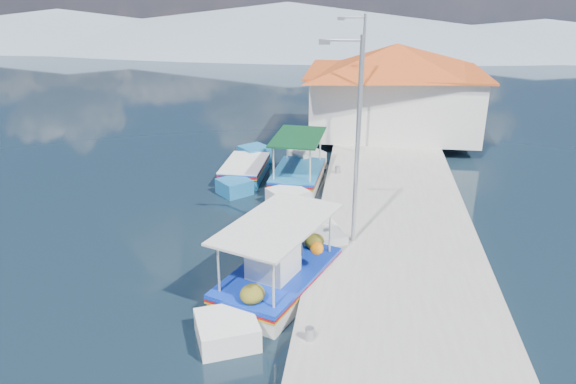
# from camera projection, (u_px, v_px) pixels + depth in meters

# --- Properties ---
(ground) EXTENTS (160.00, 160.00, 0.00)m
(ground) POSITION_uv_depth(u_px,v_px,m) (186.00, 277.00, 15.33)
(ground) COLOR black
(ground) RESTS_ON ground
(quay) EXTENTS (5.00, 44.00, 0.50)m
(quay) POSITION_uv_depth(u_px,v_px,m) (391.00, 200.00, 20.00)
(quay) COLOR #A3A198
(quay) RESTS_ON ground
(bollards) EXTENTS (0.20, 17.20, 0.30)m
(bollards) POSITION_uv_depth(u_px,v_px,m) (333.00, 195.00, 19.43)
(bollards) COLOR #A5A8AD
(bollards) RESTS_ON quay
(main_caique) EXTENTS (3.53, 6.47, 2.27)m
(main_caique) POSITION_uv_depth(u_px,v_px,m) (278.00, 276.00, 14.56)
(main_caique) COLOR silver
(main_caique) RESTS_ON ground
(caique_green_canopy) EXTENTS (2.02, 6.09, 2.28)m
(caique_green_canopy) POSITION_uv_depth(u_px,v_px,m) (298.00, 176.00, 22.16)
(caique_green_canopy) COLOR silver
(caique_green_canopy) RESTS_ON ground
(caique_blue_hull) EXTENTS (1.64, 5.52, 0.98)m
(caique_blue_hull) POSITION_uv_depth(u_px,v_px,m) (245.00, 171.00, 23.02)
(caique_blue_hull) COLOR #196299
(caique_blue_hull) RESTS_ON ground
(harbor_building) EXTENTS (10.49, 10.49, 4.40)m
(harbor_building) POSITION_uv_depth(u_px,v_px,m) (394.00, 87.00, 27.32)
(harbor_building) COLOR silver
(harbor_building) RESTS_ON quay
(lamp_post_near) EXTENTS (1.21, 0.14, 6.00)m
(lamp_post_near) POSITION_uv_depth(u_px,v_px,m) (355.00, 133.00, 15.17)
(lamp_post_near) COLOR #A5A8AD
(lamp_post_near) RESTS_ON quay
(lamp_post_far) EXTENTS (1.21, 0.14, 6.00)m
(lamp_post_far) POSITION_uv_depth(u_px,v_px,m) (360.00, 78.00, 23.46)
(lamp_post_far) COLOR #A5A8AD
(lamp_post_far) RESTS_ON quay
(mountain_ridge) EXTENTS (171.40, 96.00, 5.50)m
(mountain_ridge) POSITION_uv_depth(u_px,v_px,m) (383.00, 30.00, 65.31)
(mountain_ridge) COLOR gray
(mountain_ridge) RESTS_ON ground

